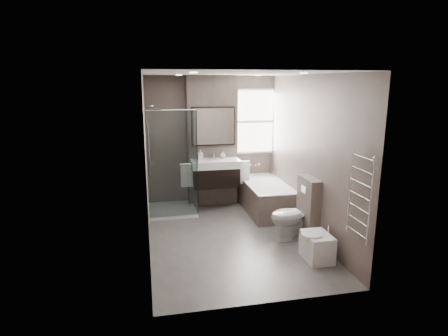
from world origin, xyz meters
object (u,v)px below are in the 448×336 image
object	(u,v)px
bidet	(317,246)
bathtub	(265,196)
toilet	(293,216)
vanity	(215,173)

from	to	relation	value
bidet	bathtub	bearing A→B (deg)	92.42
toilet	bidet	world-z (taller)	toilet
vanity	bathtub	distance (m)	1.07
vanity	bidet	size ratio (longest dim) A/B	1.88
vanity	toilet	size ratio (longest dim) A/B	1.24
vanity	toilet	xyz separation A→B (m)	(0.97, -1.66, -0.36)
vanity	bathtub	size ratio (longest dim) A/B	0.59
vanity	toilet	bearing A→B (deg)	-59.71
vanity	bathtub	bearing A→B (deg)	-19.37
vanity	bidet	distance (m)	2.70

